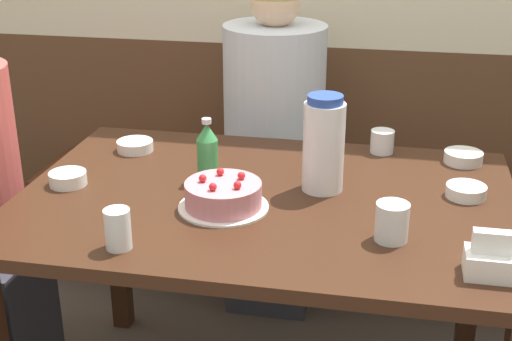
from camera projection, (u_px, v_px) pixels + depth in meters
name	position (u px, v px, depth m)	size (l,w,h in m)	color
bench_seat	(303.00, 234.00, 2.84)	(2.15, 0.38, 0.43)	#472314
dining_table	(266.00, 227.00, 1.92)	(1.31, 0.90, 0.75)	#381E11
birthday_cake	(223.00, 196.00, 1.81)	(0.23, 0.23, 0.09)	white
water_pitcher	(324.00, 144.00, 1.88)	(0.11, 0.11, 0.26)	white
soju_bottle	(207.00, 152.00, 1.96)	(0.06, 0.06, 0.18)	#388E4C
napkin_holder	(491.00, 260.00, 1.49)	(0.11, 0.08, 0.11)	white
bowl_soup_white	(466.00, 191.00, 1.88)	(0.11, 0.11, 0.03)	white
bowl_rice_small	(68.00, 178.00, 1.95)	(0.10, 0.10, 0.04)	white
bowl_side_dish	(463.00, 157.00, 2.10)	(0.11, 0.11, 0.03)	white
bowl_sauce_shallow	(135.00, 146.00, 2.20)	(0.11, 0.11, 0.03)	white
glass_water_tall	(118.00, 229.00, 1.61)	(0.06, 0.06, 0.10)	silver
glass_tumbler_short	(392.00, 222.00, 1.64)	(0.08, 0.08, 0.09)	silver
glass_shot_small	(382.00, 141.00, 2.18)	(0.07, 0.07, 0.07)	silver
person_teal_shirt	(274.00, 151.00, 2.60)	(0.36, 0.36, 1.24)	#33333D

